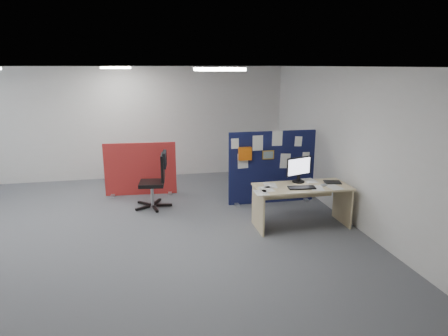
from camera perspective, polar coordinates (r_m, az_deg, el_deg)
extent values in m
plane|color=#54565B|center=(7.01, -18.83, -9.19)|extent=(9.00, 9.00, 0.00)
cube|color=white|center=(6.46, -20.82, 13.37)|extent=(9.00, 7.00, 0.02)
cube|color=silver|center=(10.03, -17.25, 5.98)|extent=(9.00, 0.02, 2.70)
cube|color=silver|center=(3.34, -27.51, -11.61)|extent=(9.00, 0.02, 2.70)
cube|color=silver|center=(7.45, 16.95, 3.24)|extent=(0.02, 7.00, 2.70)
cube|color=white|center=(5.50, -0.75, 13.93)|extent=(0.60, 0.60, 0.04)
cube|color=white|center=(8.90, -15.16, 13.67)|extent=(0.60, 0.60, 0.04)
cube|color=#0E1033|center=(8.07, 6.87, 0.11)|extent=(1.78, 0.06, 1.47)
cube|color=#A8A9AD|center=(8.08, 1.72, -5.07)|extent=(0.08, 0.30, 0.04)
cube|color=#A8A9AD|center=(8.53, 11.44, -4.29)|extent=(0.08, 0.30, 0.04)
cube|color=white|center=(7.71, 1.58, 3.51)|extent=(0.15, 0.01, 0.20)
cube|color=white|center=(7.83, 4.85, 3.58)|extent=(0.21, 0.01, 0.30)
cube|color=white|center=(7.93, 7.62, 4.22)|extent=(0.21, 0.01, 0.30)
cube|color=white|center=(8.11, 10.58, 3.77)|extent=(0.15, 0.01, 0.20)
cube|color=white|center=(7.82, 2.72, 1.02)|extent=(0.21, 0.01, 0.30)
cube|color=white|center=(8.09, 8.73, 1.01)|extent=(0.21, 0.01, 0.30)
cube|color=white|center=(8.24, 11.62, 1.56)|extent=(0.15, 0.01, 0.20)
cube|color=gold|center=(7.94, 6.32, 1.87)|extent=(0.24, 0.01, 0.18)
cube|color=orange|center=(7.75, 3.01, 2.05)|extent=(0.25, 0.10, 0.25)
cube|color=#D1B986|center=(6.93, 11.11, -2.64)|extent=(1.61, 0.72, 0.03)
cube|color=#D1B986|center=(6.79, 4.88, -6.02)|extent=(0.03, 0.66, 0.70)
cube|color=#D1B986|center=(7.37, 16.56, -4.92)|extent=(0.03, 0.66, 0.70)
cube|color=#D1B986|center=(7.27, 10.05, -3.14)|extent=(1.45, 0.02, 0.30)
cylinder|color=black|center=(7.13, 10.57, -1.91)|extent=(0.21, 0.21, 0.02)
cube|color=black|center=(7.11, 10.59, -1.42)|extent=(0.05, 0.04, 0.11)
cube|color=black|center=(7.06, 10.67, 0.26)|extent=(0.50, 0.19, 0.32)
cube|color=silver|center=(7.04, 10.73, 0.22)|extent=(0.45, 0.15, 0.28)
cube|color=black|center=(6.78, 11.05, -2.76)|extent=(0.47, 0.24, 0.02)
cube|color=#A8A9AD|center=(7.00, 14.09, -2.37)|extent=(0.11, 0.09, 0.03)
cube|color=black|center=(7.23, 15.24, -1.97)|extent=(0.32, 0.28, 0.01)
cube|color=#AC3016|center=(8.72, -11.84, -0.14)|extent=(1.51, 0.15, 1.14)
cube|color=#A8A9AD|center=(8.89, -15.58, -3.76)|extent=(0.08, 0.30, 0.04)
cube|color=#A8A9AD|center=(8.89, -7.74, -3.35)|extent=(0.08, 0.30, 0.04)
cube|color=black|center=(8.01, -8.53, -5.25)|extent=(0.31, 0.09, 0.04)
cube|color=black|center=(8.22, -9.52, -4.76)|extent=(0.18, 0.30, 0.04)
cube|color=black|center=(8.17, -11.33, -4.97)|extent=(0.26, 0.25, 0.04)
cube|color=black|center=(7.92, -11.54, -5.61)|extent=(0.29, 0.19, 0.04)
cube|color=black|center=(7.82, -9.77, -5.79)|extent=(0.11, 0.31, 0.04)
cylinder|color=#A8A9AD|center=(7.96, -10.21, -3.82)|extent=(0.06, 0.06, 0.43)
cube|color=black|center=(7.89, -10.28, -2.20)|extent=(0.52, 0.52, 0.07)
cube|color=black|center=(7.78, -8.74, 0.14)|extent=(0.10, 0.43, 0.51)
cube|color=black|center=(7.74, -8.49, 1.24)|extent=(0.11, 0.39, 0.31)
cube|color=white|center=(6.65, 6.05, -3.02)|extent=(0.23, 0.31, 0.00)
cube|color=white|center=(6.86, 6.62, -2.48)|extent=(0.26, 0.33, 0.00)
cube|color=white|center=(6.97, 15.46, -2.66)|extent=(0.24, 0.32, 0.00)
cube|color=white|center=(6.47, 5.35, -3.52)|extent=(0.22, 0.31, 0.00)
cube|color=white|center=(7.26, 12.11, -1.77)|extent=(0.22, 0.31, 0.00)
cube|color=white|center=(6.85, 13.09, -2.81)|extent=(0.26, 0.34, 0.00)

